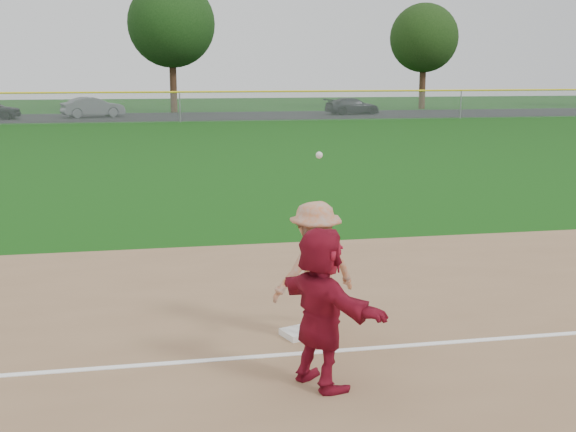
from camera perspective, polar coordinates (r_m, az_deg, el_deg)
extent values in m
plane|color=#11430D|center=(9.92, 1.65, -9.09)|extent=(160.00, 160.00, 0.00)
cube|color=white|center=(9.19, 2.74, -10.67)|extent=(60.00, 0.10, 0.01)
cube|color=black|center=(55.21, -8.78, 7.78)|extent=(120.00, 10.00, 0.01)
cube|color=silver|center=(9.68, 0.80, -9.24)|extent=(0.48, 0.48, 0.08)
imported|color=maroon|center=(7.98, 2.64, -7.25)|extent=(1.20, 1.75, 1.82)
imported|color=#53555B|center=(55.49, -15.16, 8.31)|extent=(4.73, 2.91, 1.47)
imported|color=black|center=(57.30, 5.11, 8.64)|extent=(4.63, 2.56, 1.27)
imported|color=#97989A|center=(9.34, 2.16, -4.40)|extent=(1.34, 1.02, 1.83)
sphere|color=silver|center=(9.20, 2.48, 4.83)|extent=(0.09, 0.09, 0.09)
plane|color=#999EA0|center=(49.17, -8.54, 8.51)|extent=(110.00, 0.00, 110.00)
cylinder|color=yellow|center=(49.13, -8.58, 9.67)|extent=(110.00, 0.12, 0.12)
cylinder|color=gray|center=(49.17, -8.54, 8.51)|extent=(0.08, 0.08, 2.00)
cylinder|color=gray|center=(53.84, 13.49, 8.57)|extent=(0.08, 0.08, 2.00)
cylinder|color=#362113|center=(60.62, -9.04, 10.04)|extent=(0.56, 0.56, 4.10)
sphere|color=black|center=(60.70, -9.20, 14.78)|extent=(7.00, 7.00, 7.00)
cylinder|color=#3A2315|center=(66.38, 10.56, 9.90)|extent=(0.56, 0.56, 3.64)
sphere|color=black|center=(66.42, 10.70, 13.67)|extent=(6.00, 6.00, 6.00)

